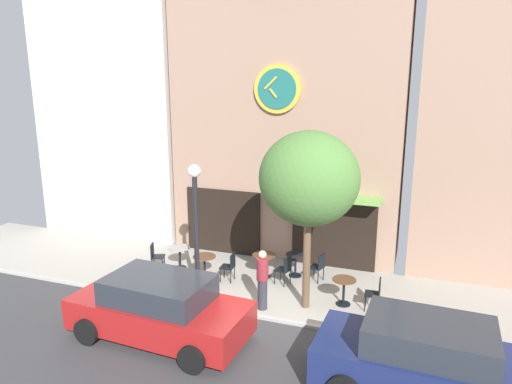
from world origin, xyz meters
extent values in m
cube|color=#9E998E|center=(0.00, 2.07, -0.03)|extent=(26.09, 4.14, 0.05)
cube|color=#38383A|center=(0.00, -2.51, -0.03)|extent=(26.09, 5.03, 0.05)
cube|color=#A8A5A0|center=(0.00, 0.02, 0.04)|extent=(26.09, 0.12, 0.08)
cube|color=#9E7A66|center=(-0.87, 5.23, 4.82)|extent=(7.86, 2.20, 9.63)
cylinder|color=gold|center=(-0.87, 4.08, 5.76)|extent=(1.54, 0.10, 1.54)
cylinder|color=#1E6660|center=(-0.87, 4.02, 5.76)|extent=(1.26, 0.04, 1.26)
cube|color=gold|center=(-0.98, 3.98, 5.63)|extent=(0.27, 0.03, 0.31)
cube|color=gold|center=(-1.07, 3.98, 5.95)|extent=(0.43, 0.03, 0.41)
cube|color=black|center=(-2.84, 4.10, 1.15)|extent=(2.75, 0.10, 2.30)
cube|color=black|center=(1.09, 4.10, 1.15)|extent=(2.75, 0.10, 2.30)
cube|color=#72A84C|center=(1.33, 3.79, 2.45)|extent=(2.51, 0.90, 0.12)
cube|color=silver|center=(-7.95, 6.29, 7.47)|extent=(5.94, 4.31, 14.94)
cylinder|color=black|center=(-2.12, 0.62, 0.18)|extent=(0.32, 0.32, 0.36)
cylinder|color=black|center=(-2.12, 0.62, 1.74)|extent=(0.14, 0.14, 3.48)
sphere|color=white|center=(-2.12, 0.62, 3.66)|extent=(0.36, 0.36, 0.36)
cylinder|color=brown|center=(0.93, 1.05, 1.34)|extent=(0.20, 0.20, 2.68)
ellipsoid|color=#4C7A38|center=(0.93, 1.05, 3.59)|extent=(2.61, 2.34, 2.48)
cylinder|color=black|center=(-3.59, 2.25, 0.36)|extent=(0.07, 0.07, 0.72)
cylinder|color=black|center=(-3.59, 2.25, 0.01)|extent=(0.40, 0.40, 0.03)
cylinder|color=gray|center=(-3.59, 2.25, 0.72)|extent=(0.69, 0.69, 0.03)
cylinder|color=black|center=(-2.50, 1.85, 0.35)|extent=(0.07, 0.07, 0.70)
cylinder|color=black|center=(-2.50, 1.85, 0.01)|extent=(0.40, 0.40, 0.03)
cylinder|color=brown|center=(-2.50, 1.85, 0.70)|extent=(0.71, 0.71, 0.03)
cylinder|color=black|center=(-0.76, 2.50, 0.37)|extent=(0.07, 0.07, 0.74)
cylinder|color=black|center=(-0.76, 2.50, 0.01)|extent=(0.40, 0.40, 0.03)
cylinder|color=brown|center=(-0.76, 2.50, 0.74)|extent=(0.75, 0.75, 0.03)
cylinder|color=black|center=(0.13, 2.94, 0.36)|extent=(0.07, 0.07, 0.72)
cylinder|color=black|center=(0.13, 2.94, 0.01)|extent=(0.40, 0.40, 0.03)
cylinder|color=black|center=(0.13, 2.94, 0.72)|extent=(0.62, 0.62, 0.03)
cylinder|color=black|center=(1.88, 1.53, 0.37)|extent=(0.07, 0.07, 0.74)
cylinder|color=black|center=(1.88, 1.53, 0.01)|extent=(0.40, 0.40, 0.03)
cylinder|color=brown|center=(1.88, 1.53, 0.74)|extent=(0.65, 0.65, 0.03)
cube|color=black|center=(-0.08, 2.25, 0.45)|extent=(0.50, 0.50, 0.04)
cube|color=black|center=(0.09, 2.19, 0.68)|extent=(0.15, 0.38, 0.45)
cylinder|color=black|center=(-0.20, 2.46, 0.23)|extent=(0.03, 0.03, 0.45)
cylinder|color=black|center=(-0.29, 2.13, 0.23)|extent=(0.03, 0.03, 0.45)
cylinder|color=black|center=(0.13, 2.36, 0.23)|extent=(0.03, 0.03, 0.45)
cylinder|color=black|center=(0.03, 2.03, 0.23)|extent=(0.03, 0.03, 0.45)
cube|color=black|center=(2.65, 1.50, 0.45)|extent=(0.42, 0.42, 0.04)
cube|color=black|center=(2.83, 1.51, 0.68)|extent=(0.06, 0.38, 0.45)
cylinder|color=black|center=(2.48, 1.66, 0.23)|extent=(0.03, 0.03, 0.45)
cylinder|color=black|center=(2.49, 1.32, 0.23)|extent=(0.03, 0.03, 0.45)
cylinder|color=black|center=(2.82, 1.68, 0.23)|extent=(0.03, 0.03, 0.45)
cylinder|color=black|center=(2.83, 1.34, 0.23)|extent=(0.03, 0.03, 0.45)
cube|color=black|center=(0.83, 2.81, 0.45)|extent=(0.50, 0.50, 0.04)
cube|color=black|center=(1.00, 2.76, 0.68)|extent=(0.15, 0.38, 0.45)
cylinder|color=black|center=(0.71, 3.02, 0.23)|extent=(0.03, 0.03, 0.45)
cylinder|color=black|center=(0.61, 2.70, 0.23)|extent=(0.03, 0.03, 0.45)
cylinder|color=black|center=(1.04, 2.92, 0.23)|extent=(0.03, 0.03, 0.45)
cylinder|color=black|center=(0.94, 2.60, 0.23)|extent=(0.03, 0.03, 0.45)
cube|color=black|center=(-1.75, 1.89, 0.45)|extent=(0.42, 0.42, 0.04)
cube|color=black|center=(-1.57, 1.90, 0.68)|extent=(0.06, 0.38, 0.45)
cylinder|color=black|center=(-1.92, 2.05, 0.23)|extent=(0.03, 0.03, 0.45)
cylinder|color=black|center=(-1.91, 1.71, 0.23)|extent=(0.03, 0.03, 0.45)
cylinder|color=black|center=(-1.59, 2.07, 0.23)|extent=(0.03, 0.03, 0.45)
cylinder|color=black|center=(-1.57, 1.73, 0.23)|extent=(0.03, 0.03, 0.45)
cube|color=black|center=(-4.20, 1.90, 0.45)|extent=(0.52, 0.52, 0.04)
cube|color=black|center=(-4.37, 1.83, 0.68)|extent=(0.17, 0.37, 0.45)
cylinder|color=black|center=(-3.98, 1.80, 0.23)|extent=(0.03, 0.03, 0.45)
cylinder|color=black|center=(-4.10, 2.12, 0.23)|extent=(0.03, 0.03, 0.45)
cylinder|color=black|center=(-4.30, 1.68, 0.23)|extent=(0.03, 0.03, 0.45)
cylinder|color=black|center=(-4.42, 2.00, 0.23)|extent=(0.03, 0.03, 0.45)
cylinder|color=#2D2D38|center=(-0.14, 0.54, 0.42)|extent=(0.34, 0.34, 0.85)
cylinder|color=maroon|center=(-0.14, 0.54, 1.15)|extent=(0.42, 0.42, 0.60)
sphere|color=tan|center=(-0.14, 0.54, 1.56)|extent=(0.22, 0.22, 0.22)
cube|color=maroon|center=(-1.98, -1.65, 0.60)|extent=(4.39, 2.03, 0.75)
cube|color=#262B33|center=(-1.98, -1.65, 1.25)|extent=(2.49, 1.71, 0.60)
cylinder|color=black|center=(-0.61, -2.62, 0.32)|extent=(0.65, 0.25, 0.64)
cylinder|color=black|center=(-0.51, -0.83, 0.32)|extent=(0.65, 0.25, 0.64)
cylinder|color=black|center=(-3.44, -2.47, 0.32)|extent=(0.65, 0.25, 0.64)
cylinder|color=black|center=(-3.35, -0.67, 0.32)|extent=(0.65, 0.25, 0.64)
cube|color=navy|center=(4.02, -1.70, 0.60)|extent=(4.38, 1.99, 0.75)
cube|color=#262B33|center=(4.02, -1.70, 1.25)|extent=(2.48, 1.69, 0.60)
cylinder|color=black|center=(5.47, -0.86, 0.32)|extent=(0.65, 0.25, 0.64)
cylinder|color=black|center=(2.64, -0.73, 0.32)|extent=(0.65, 0.25, 0.64)
camera|label=1|loc=(3.60, -10.35, 6.07)|focal=32.63mm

